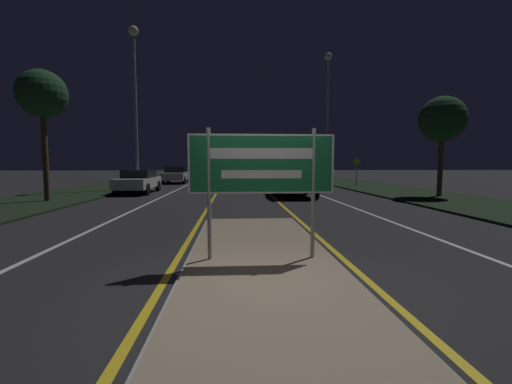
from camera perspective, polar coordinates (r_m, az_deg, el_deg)
name	(u,v)px	position (r m, az deg, el deg)	size (l,w,h in m)	color
ground_plane	(269,291)	(4.86, 2.18, -16.19)	(160.00, 160.00, 0.00)	#232326
median_island	(261,261)	(6.06, 0.92, -11.48)	(2.63, 8.64, 0.10)	#999993
verge_left	(105,188)	(26.18, -23.83, 0.69)	(5.00, 100.00, 0.08)	black
verge_right	(370,186)	(26.51, 18.44, 0.90)	(5.00, 100.00, 0.08)	black
centre_line_yellow_left	(222,183)	(29.58, -5.66, 1.43)	(0.12, 70.00, 0.01)	gold
centre_line_yellow_right	(257,183)	(29.63, 0.17, 1.46)	(0.12, 70.00, 0.01)	gold
lane_line_white_left	(191,184)	(29.80, -10.85, 1.40)	(0.12, 70.00, 0.01)	silver
lane_line_white_right	(288,183)	(29.93, 5.33, 1.48)	(0.12, 70.00, 0.01)	silver
edge_line_white_left	(155,184)	(30.32, -16.48, 1.34)	(0.10, 70.00, 0.01)	silver
edge_line_white_right	(322,183)	(30.54, 10.90, 1.48)	(0.10, 70.00, 0.01)	silver
highway_sign	(262,168)	(5.81, 0.95, 3.99)	(2.48, 0.07, 2.23)	#9E9E99
streetlight_left_near	(135,78)	(23.82, -19.56, 17.49)	(0.63, 0.63, 10.23)	#9E9E99
streetlight_right_near	(327,99)	(26.04, 11.82, 14.91)	(0.56, 0.56, 9.61)	#9E9E99
car_receding_0	(294,182)	(17.86, 6.30, 1.65)	(2.00, 4.05, 1.40)	black
car_receding_1	(269,175)	(28.36, 2.15, 2.89)	(1.88, 4.33, 1.47)	silver
car_approaching_0	(139,181)	(21.11, -18.98, 1.79)	(1.86, 4.47, 1.35)	silver
car_approaching_1	(176,174)	(30.74, -13.21, 2.88)	(2.03, 4.33, 1.46)	silver
car_approaching_2	(218,171)	(42.41, -6.42, 3.44)	(1.93, 4.75, 1.41)	black
warning_sign	(357,169)	(26.16, 16.45, 3.70)	(0.60, 0.06, 2.05)	#9E9E99
roadside_palm_left	(42,95)	(17.99, -32.07, 13.48)	(2.07, 2.07, 5.70)	#4C3823
roadside_palm_right	(442,120)	(19.85, 28.64, 10.51)	(2.27, 2.27, 5.00)	#4C3823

